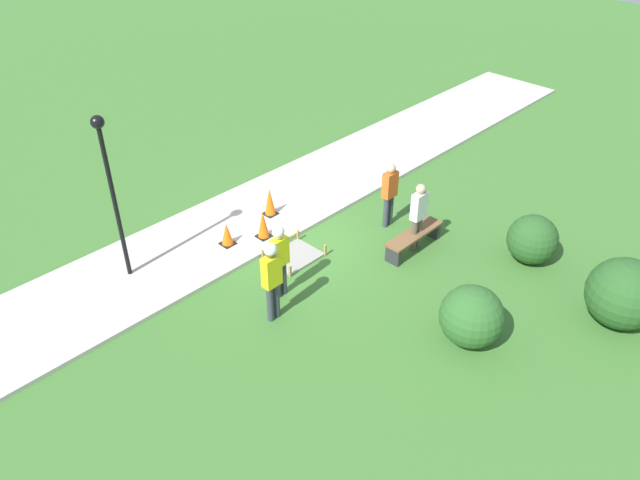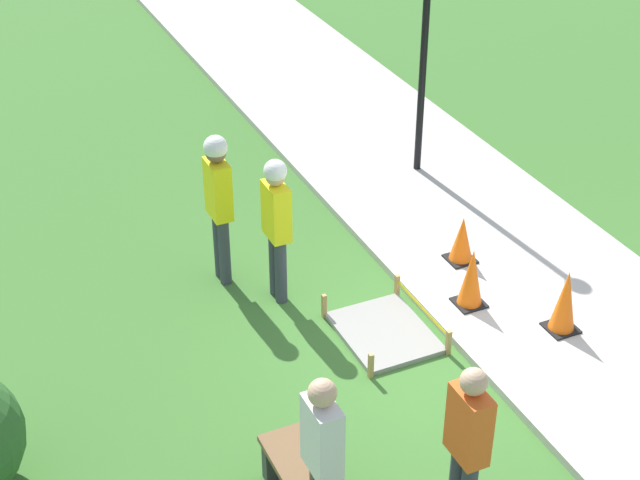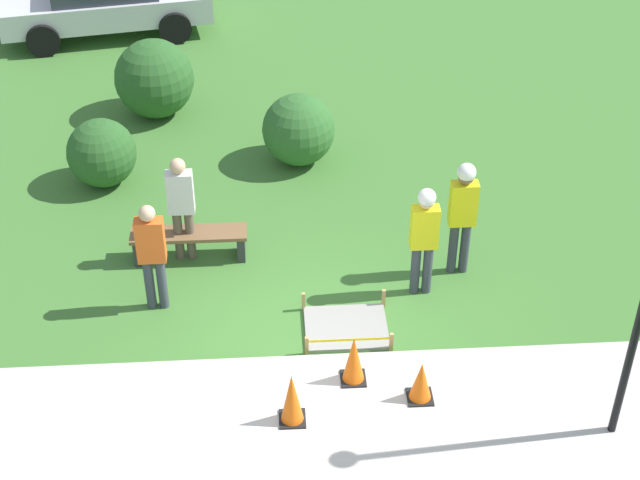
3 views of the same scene
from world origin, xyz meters
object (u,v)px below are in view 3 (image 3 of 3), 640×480
object	(u,v)px
traffic_cone_near_patch	(292,398)
worker_supervisor	(424,232)
traffic_cone_sidewalk_edge	(421,381)
parked_car_silver	(105,0)
park_bench	(189,240)
bystander_in_gray_shirt	(181,203)
worker_assistant	(463,208)
bystander_in_orange_shirt	(152,251)
traffic_cone_far_patch	(354,359)

from	to	relation	value
traffic_cone_near_patch	worker_supervisor	xyz separation A→B (m)	(2.01, 2.58, 0.61)
traffic_cone_sidewalk_edge	parked_car_silver	bearing A→B (deg)	114.17
park_bench	bystander_in_gray_shirt	size ratio (longest dim) A/B	0.99
worker_assistant	bystander_in_orange_shirt	world-z (taller)	worker_assistant
worker_supervisor	bystander_in_gray_shirt	xyz separation A→B (m)	(-3.53, 1.06, -0.07)
traffic_cone_near_patch	worker_supervisor	world-z (taller)	worker_supervisor
traffic_cone_far_patch	bystander_in_orange_shirt	xyz separation A→B (m)	(-2.71, 1.79, 0.55)
worker_assistant	parked_car_silver	xyz separation A→B (m)	(-6.31, 9.13, -0.41)
traffic_cone_near_patch	parked_car_silver	bearing A→B (deg)	106.75
park_bench	worker_supervisor	distance (m)	3.70
traffic_cone_sidewalk_edge	park_bench	xyz separation A→B (m)	(-3.13, 3.35, -0.05)
traffic_cone_sidewalk_edge	worker_supervisor	xyz separation A→B (m)	(0.34, 2.30, 0.70)
worker_supervisor	parked_car_silver	xyz separation A→B (m)	(-5.67, 9.59, -0.33)
traffic_cone_sidewalk_edge	park_bench	distance (m)	4.58
park_bench	bystander_in_orange_shirt	distance (m)	1.40
bystander_in_gray_shirt	parked_car_silver	bearing A→B (deg)	104.08
worker_supervisor	worker_assistant	distance (m)	0.79
park_bench	worker_assistant	size ratio (longest dim) A/B	0.93
traffic_cone_far_patch	parked_car_silver	bearing A→B (deg)	111.38
bystander_in_orange_shirt	traffic_cone_near_patch	bearing A→B (deg)	-52.78
worker_assistant	parked_car_silver	world-z (taller)	worker_assistant
traffic_cone_near_patch	park_bench	distance (m)	3.91
traffic_cone_near_patch	bystander_in_orange_shirt	distance (m)	3.15
worker_supervisor	park_bench	bearing A→B (deg)	163.14
park_bench	parked_car_silver	bearing A→B (deg)	104.49
park_bench	traffic_cone_far_patch	bearing A→B (deg)	-52.19
worker_supervisor	bystander_in_gray_shirt	size ratio (longest dim) A/B	1.01
worker_assistant	bystander_in_gray_shirt	world-z (taller)	worker_assistant
traffic_cone_sidewalk_edge	bystander_in_orange_shirt	xyz separation A→B (m)	(-3.55, 2.19, 0.61)
traffic_cone_sidewalk_edge	bystander_in_gray_shirt	size ratio (longest dim) A/B	0.34
traffic_cone_near_patch	worker_assistant	xyz separation A→B (m)	(2.65, 3.04, 0.69)
traffic_cone_far_patch	bystander_in_orange_shirt	bearing A→B (deg)	146.53
traffic_cone_far_patch	park_bench	distance (m)	3.74
worker_assistant	traffic_cone_far_patch	bearing A→B (deg)	-127.48
parked_car_silver	worker_assistant	bearing A→B (deg)	-64.80
traffic_cone_sidewalk_edge	bystander_in_gray_shirt	bearing A→B (deg)	133.60
worker_supervisor	bystander_in_orange_shirt	world-z (taller)	worker_supervisor
traffic_cone_near_patch	worker_assistant	bearing A→B (deg)	48.93
worker_assistant	traffic_cone_near_patch	bearing A→B (deg)	-131.07
park_bench	bystander_in_gray_shirt	xyz separation A→B (m)	(-0.07, 0.01, 0.68)
traffic_cone_near_patch	worker_supervisor	distance (m)	3.33
traffic_cone_sidewalk_edge	bystander_in_gray_shirt	xyz separation A→B (m)	(-3.19, 3.35, 0.63)
traffic_cone_near_patch	traffic_cone_sidewalk_edge	world-z (taller)	traffic_cone_near_patch
worker_assistant	bystander_in_gray_shirt	bearing A→B (deg)	171.87
traffic_cone_far_patch	parked_car_silver	world-z (taller)	parked_car_silver
traffic_cone_near_patch	traffic_cone_sidewalk_edge	size ratio (longest dim) A/B	1.28
traffic_cone_far_patch	traffic_cone_sidewalk_edge	size ratio (longest dim) A/B	1.21
park_bench	worker_assistant	bearing A→B (deg)	-8.16
traffic_cone_near_patch	traffic_cone_far_patch	size ratio (longest dim) A/B	1.05
worker_supervisor	worker_assistant	world-z (taller)	worker_assistant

